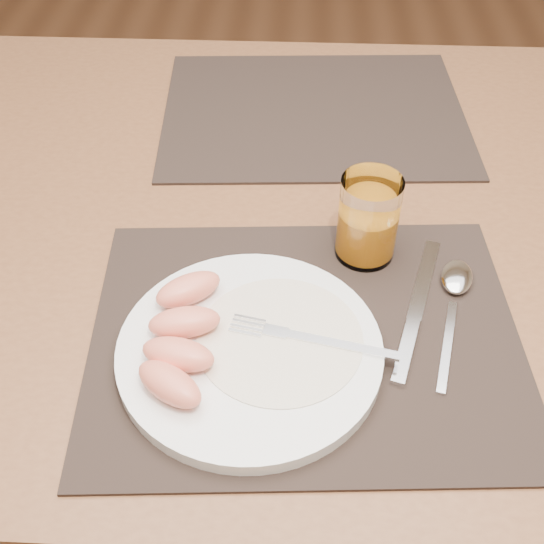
% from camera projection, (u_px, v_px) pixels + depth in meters
% --- Properties ---
extents(ground, '(5.00, 5.00, 0.00)m').
position_uv_depth(ground, '(285.00, 487.00, 1.40)').
color(ground, brown).
rests_on(ground, ground).
extents(table, '(1.40, 0.90, 0.75)m').
position_uv_depth(table, '(292.00, 252.00, 0.93)').
color(table, brown).
rests_on(table, ground).
extents(placemat_near, '(0.47, 0.38, 0.00)m').
position_uv_depth(placemat_near, '(305.00, 337.00, 0.72)').
color(placemat_near, black).
rests_on(placemat_near, table).
extents(placemat_far, '(0.47, 0.38, 0.00)m').
position_uv_depth(placemat_far, '(314.00, 112.00, 1.03)').
color(placemat_far, black).
rests_on(placemat_far, table).
extents(plate, '(0.27, 0.27, 0.02)m').
position_uv_depth(plate, '(250.00, 351.00, 0.69)').
color(plate, white).
rests_on(plate, placemat_near).
extents(plate_dressing, '(0.17, 0.17, 0.00)m').
position_uv_depth(plate_dressing, '(280.00, 339.00, 0.69)').
color(plate_dressing, white).
rests_on(plate_dressing, plate).
extents(fork, '(0.17, 0.05, 0.00)m').
position_uv_depth(fork, '(298.00, 336.00, 0.69)').
color(fork, silver).
rests_on(fork, plate).
extents(knife, '(0.08, 0.22, 0.01)m').
position_uv_depth(knife, '(414.00, 319.00, 0.73)').
color(knife, silver).
rests_on(knife, placemat_near).
extents(spoon, '(0.07, 0.19, 0.01)m').
position_uv_depth(spoon, '(456.00, 286.00, 0.76)').
color(spoon, silver).
rests_on(spoon, placemat_near).
extents(juice_glass, '(0.07, 0.07, 0.10)m').
position_uv_depth(juice_glass, '(368.00, 222.00, 0.77)').
color(juice_glass, white).
rests_on(juice_glass, placemat_near).
extents(grapefruit_wedges, '(0.08, 0.19, 0.03)m').
position_uv_depth(grapefruit_wedges, '(180.00, 336.00, 0.68)').
color(grapefruit_wedges, '#ED7F60').
rests_on(grapefruit_wedges, plate).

